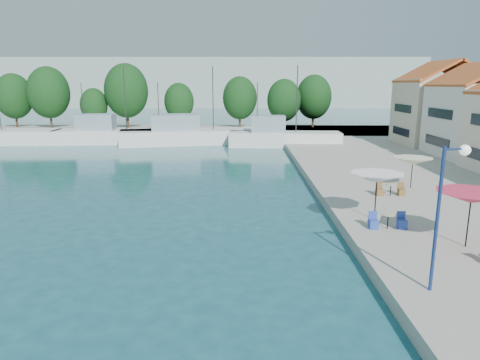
{
  "coord_description": "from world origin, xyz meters",
  "views": [
    {
      "loc": [
        0.94,
        0.21,
        7.55
      ],
      "look_at": [
        0.76,
        26.0,
        1.76
      ],
      "focal_mm": 32.0,
      "sensor_mm": 36.0,
      "label": 1
    }
  ],
  "objects_px": {
    "trawler_02": "(112,135)",
    "trawler_04": "(282,138)",
    "umbrella_cream": "(413,161)",
    "trawler_03": "(194,135)",
    "umbrella_pink": "(471,197)",
    "umbrella_white": "(377,178)",
    "street_lamp": "(448,192)"
  },
  "relations": [
    {
      "from": "trawler_04",
      "to": "umbrella_cream",
      "type": "xyz_separation_m",
      "value": [
        6.7,
        -24.19,
        1.4
      ]
    },
    {
      "from": "umbrella_white",
      "to": "street_lamp",
      "type": "relative_size",
      "value": 0.55
    },
    {
      "from": "trawler_02",
      "to": "umbrella_white",
      "type": "distance_m",
      "value": 41.69
    },
    {
      "from": "trawler_04",
      "to": "street_lamp",
      "type": "height_order",
      "value": "trawler_04"
    },
    {
      "from": "umbrella_white",
      "to": "street_lamp",
      "type": "bearing_deg",
      "value": -90.85
    },
    {
      "from": "umbrella_pink",
      "to": "street_lamp",
      "type": "distance_m",
      "value": 5.13
    },
    {
      "from": "street_lamp",
      "to": "trawler_02",
      "type": "bearing_deg",
      "value": 104.03
    },
    {
      "from": "trawler_02",
      "to": "trawler_03",
      "type": "xyz_separation_m",
      "value": [
        10.76,
        0.03,
        -0.0
      ]
    },
    {
      "from": "umbrella_pink",
      "to": "umbrella_white",
      "type": "distance_m",
      "value": 4.73
    },
    {
      "from": "trawler_03",
      "to": "umbrella_white",
      "type": "bearing_deg",
      "value": -80.73
    },
    {
      "from": "trawler_02",
      "to": "umbrella_pink",
      "type": "relative_size",
      "value": 5.17
    },
    {
      "from": "trawler_04",
      "to": "umbrella_pink",
      "type": "xyz_separation_m",
      "value": [
        4.95,
        -35.08,
        1.76
      ]
    },
    {
      "from": "trawler_04",
      "to": "umbrella_pink",
      "type": "distance_m",
      "value": 35.47
    },
    {
      "from": "trawler_04",
      "to": "street_lamp",
      "type": "distance_m",
      "value": 39.22
    },
    {
      "from": "trawler_03",
      "to": "street_lamp",
      "type": "height_order",
      "value": "trawler_03"
    },
    {
      "from": "trawler_02",
      "to": "trawler_04",
      "type": "bearing_deg",
      "value": -11.17
    },
    {
      "from": "trawler_03",
      "to": "trawler_04",
      "type": "height_order",
      "value": "same"
    },
    {
      "from": "umbrella_pink",
      "to": "umbrella_white",
      "type": "xyz_separation_m",
      "value": [
        -2.86,
        3.76,
        0.03
      ]
    },
    {
      "from": "trawler_03",
      "to": "trawler_02",
      "type": "bearing_deg",
      "value": 168.2
    },
    {
      "from": "trawler_02",
      "to": "trawler_04",
      "type": "distance_m",
      "value": 22.07
    },
    {
      "from": "umbrella_pink",
      "to": "umbrella_cream",
      "type": "height_order",
      "value": "umbrella_pink"
    },
    {
      "from": "trawler_03",
      "to": "umbrella_pink",
      "type": "relative_size",
      "value": 6.78
    },
    {
      "from": "trawler_02",
      "to": "trawler_03",
      "type": "relative_size",
      "value": 0.76
    },
    {
      "from": "umbrella_pink",
      "to": "street_lamp",
      "type": "xyz_separation_m",
      "value": [
        -2.98,
        -3.98,
        1.26
      ]
    },
    {
      "from": "umbrella_cream",
      "to": "street_lamp",
      "type": "bearing_deg",
      "value": -107.66
    },
    {
      "from": "trawler_02",
      "to": "trawler_03",
      "type": "height_order",
      "value": "same"
    },
    {
      "from": "trawler_04",
      "to": "trawler_03",
      "type": "bearing_deg",
      "value": 168.28
    },
    {
      "from": "trawler_03",
      "to": "umbrella_pink",
      "type": "xyz_separation_m",
      "value": [
        16.09,
        -37.84,
        1.76
      ]
    },
    {
      "from": "umbrella_pink",
      "to": "trawler_02",
      "type": "bearing_deg",
      "value": 125.39
    },
    {
      "from": "trawler_02",
      "to": "trawler_04",
      "type": "relative_size",
      "value": 1.13
    },
    {
      "from": "trawler_03",
      "to": "umbrella_cream",
      "type": "height_order",
      "value": "trawler_03"
    },
    {
      "from": "trawler_02",
      "to": "umbrella_pink",
      "type": "xyz_separation_m",
      "value": [
        26.85,
        -37.81,
        1.76
      ]
    }
  ]
}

